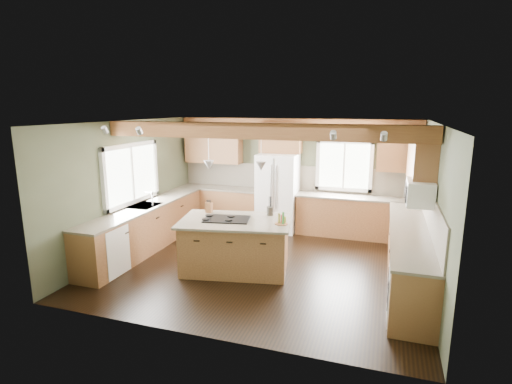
% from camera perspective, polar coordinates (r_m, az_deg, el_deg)
% --- Properties ---
extents(floor, '(5.60, 5.60, 0.00)m').
position_cam_1_polar(floor, '(7.52, 1.00, -10.29)').
color(floor, black).
rests_on(floor, ground).
extents(ceiling, '(5.60, 5.60, 0.00)m').
position_cam_1_polar(ceiling, '(6.95, 1.08, 9.94)').
color(ceiling, silver).
rests_on(ceiling, wall_back).
extents(wall_back, '(5.60, 0.00, 5.60)m').
position_cam_1_polar(wall_back, '(9.49, 5.50, 2.61)').
color(wall_back, '#414632').
rests_on(wall_back, ground).
extents(wall_left, '(0.00, 5.00, 5.00)m').
position_cam_1_polar(wall_left, '(8.36, -17.62, 0.78)').
color(wall_left, '#414632').
rests_on(wall_left, ground).
extents(wall_right, '(0.00, 5.00, 5.00)m').
position_cam_1_polar(wall_right, '(6.86, 24.00, -2.15)').
color(wall_right, '#414632').
rests_on(wall_right, ground).
extents(ceiling_beam, '(5.55, 0.26, 0.26)m').
position_cam_1_polar(ceiling_beam, '(6.61, 0.16, 8.70)').
color(ceiling_beam, brown).
rests_on(ceiling_beam, ceiling).
extents(soffit_trim, '(5.55, 0.20, 0.10)m').
position_cam_1_polar(soffit_trim, '(9.27, 5.52, 10.09)').
color(soffit_trim, brown).
rests_on(soffit_trim, ceiling).
extents(backsplash_back, '(5.58, 0.03, 0.58)m').
position_cam_1_polar(backsplash_back, '(9.49, 5.47, 2.06)').
color(backsplash_back, brown).
rests_on(backsplash_back, wall_back).
extents(backsplash_right, '(0.03, 3.70, 0.58)m').
position_cam_1_polar(backsplash_right, '(6.93, 23.78, -2.76)').
color(backsplash_right, brown).
rests_on(backsplash_right, wall_right).
extents(base_cab_back_left, '(2.02, 0.60, 0.88)m').
position_cam_1_polar(base_cab_back_left, '(9.93, -5.12, -2.02)').
color(base_cab_back_left, brown).
rests_on(base_cab_back_left, floor).
extents(counter_back_left, '(2.06, 0.64, 0.04)m').
position_cam_1_polar(counter_back_left, '(9.83, -5.17, 0.58)').
color(counter_back_left, '#443D32').
rests_on(counter_back_left, base_cab_back_left).
extents(base_cab_back_right, '(2.62, 0.60, 0.88)m').
position_cam_1_polar(base_cab_back_right, '(9.18, 14.09, -3.54)').
color(base_cab_back_right, brown).
rests_on(base_cab_back_right, floor).
extents(counter_back_right, '(2.66, 0.64, 0.04)m').
position_cam_1_polar(counter_back_right, '(9.07, 14.24, -0.74)').
color(counter_back_right, '#443D32').
rests_on(counter_back_right, base_cab_back_right).
extents(base_cab_left, '(0.60, 3.70, 0.88)m').
position_cam_1_polar(base_cab_left, '(8.44, -15.38, -5.00)').
color(base_cab_left, brown).
rests_on(base_cab_left, floor).
extents(counter_left, '(0.64, 3.74, 0.04)m').
position_cam_1_polar(counter_left, '(8.32, -15.56, -1.98)').
color(counter_left, '#443D32').
rests_on(counter_left, base_cab_left).
extents(base_cab_right, '(0.60, 3.70, 0.88)m').
position_cam_1_polar(base_cab_right, '(7.13, 20.94, -8.61)').
color(base_cab_right, brown).
rests_on(base_cab_right, floor).
extents(counter_right, '(0.64, 3.74, 0.04)m').
position_cam_1_polar(counter_right, '(6.99, 21.23, -5.07)').
color(counter_right, '#443D32').
rests_on(counter_right, base_cab_right).
extents(upper_cab_back_left, '(1.40, 0.35, 0.90)m').
position_cam_1_polar(upper_cab_back_left, '(9.87, -6.07, 6.78)').
color(upper_cab_back_left, brown).
rests_on(upper_cab_back_left, wall_back).
extents(upper_cab_over_fridge, '(0.96, 0.35, 0.70)m').
position_cam_1_polar(upper_cab_over_fridge, '(9.29, 3.54, 7.72)').
color(upper_cab_over_fridge, brown).
rests_on(upper_cab_over_fridge, wall_back).
extents(upper_cab_right, '(0.35, 2.20, 0.90)m').
position_cam_1_polar(upper_cab_right, '(7.61, 22.49, 4.30)').
color(upper_cab_right, brown).
rests_on(upper_cab_right, wall_right).
extents(upper_cab_back_corner, '(0.90, 0.35, 0.90)m').
position_cam_1_polar(upper_cab_back_corner, '(9.01, 19.81, 5.61)').
color(upper_cab_back_corner, brown).
rests_on(upper_cab_back_corner, wall_back).
extents(window_left, '(0.04, 1.60, 1.05)m').
position_cam_1_polar(window_left, '(8.35, -17.42, 2.52)').
color(window_left, white).
rests_on(window_left, wall_left).
extents(window_back, '(1.10, 0.04, 1.00)m').
position_cam_1_polar(window_back, '(9.25, 12.48, 3.70)').
color(window_back, white).
rests_on(window_back, wall_back).
extents(sink, '(0.50, 0.65, 0.03)m').
position_cam_1_polar(sink, '(8.32, -15.56, -1.94)').
color(sink, '#262628').
rests_on(sink, counter_left).
extents(faucet, '(0.02, 0.02, 0.28)m').
position_cam_1_polar(faucet, '(8.19, -14.57, -1.06)').
color(faucet, '#B2B2B7').
rests_on(faucet, sink).
extents(dishwasher, '(0.60, 0.60, 0.84)m').
position_cam_1_polar(dishwasher, '(7.45, -20.84, -7.78)').
color(dishwasher, white).
rests_on(dishwasher, floor).
extents(oven, '(0.60, 0.72, 0.84)m').
position_cam_1_polar(oven, '(5.93, 21.36, -13.04)').
color(oven, white).
rests_on(oven, floor).
extents(microwave, '(0.40, 0.70, 0.38)m').
position_cam_1_polar(microwave, '(6.74, 22.37, -0.07)').
color(microwave, white).
rests_on(microwave, wall_right).
extents(pendant_left, '(0.18, 0.18, 0.16)m').
position_cam_1_polar(pendant_left, '(6.91, -6.74, 3.84)').
color(pendant_left, '#B2B2B7').
rests_on(pendant_left, ceiling).
extents(pendant_right, '(0.18, 0.18, 0.16)m').
position_cam_1_polar(pendant_right, '(6.74, 0.72, 3.72)').
color(pendant_right, '#B2B2B7').
rests_on(pendant_right, ceiling).
extents(refrigerator, '(0.90, 0.74, 1.80)m').
position_cam_1_polar(refrigerator, '(9.28, 3.12, -0.09)').
color(refrigerator, white).
rests_on(refrigerator, floor).
extents(island, '(1.98, 1.42, 0.88)m').
position_cam_1_polar(island, '(7.17, -2.92, -7.68)').
color(island, brown).
rests_on(island, floor).
extents(island_top, '(2.12, 1.56, 0.04)m').
position_cam_1_polar(island_top, '(7.02, -2.96, -4.15)').
color(island_top, '#443D32').
rests_on(island_top, island).
extents(cooktop, '(0.86, 0.66, 0.02)m').
position_cam_1_polar(cooktop, '(7.04, -4.17, -3.86)').
color(cooktop, black).
rests_on(cooktop, island_top).
extents(knife_block, '(0.12, 0.10, 0.19)m').
position_cam_1_polar(knife_block, '(7.51, -6.74, -2.20)').
color(knife_block, '#57391A').
rests_on(knife_block, island_top).
extents(utensil_crock, '(0.13, 0.13, 0.16)m').
position_cam_1_polar(utensil_crock, '(7.27, 2.01, -2.74)').
color(utensil_crock, '#403A33').
rests_on(utensil_crock, island_top).
extents(bottle_tray, '(0.27, 0.27, 0.20)m').
position_cam_1_polar(bottle_tray, '(6.75, 3.64, -3.77)').
color(bottle_tray, brown).
rests_on(bottle_tray, island_top).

